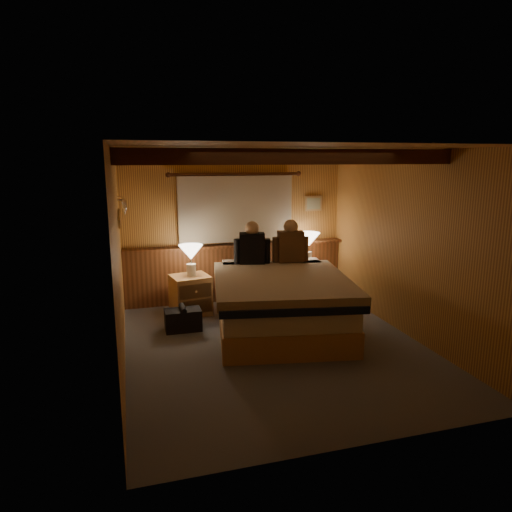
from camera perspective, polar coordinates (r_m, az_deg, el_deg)
name	(u,v)px	position (r m, az deg, el deg)	size (l,w,h in m)	color
floor	(275,346)	(5.79, 2.42, -11.22)	(4.20, 4.20, 0.00)	slate
ceiling	(277,149)	(5.32, 2.65, 13.26)	(4.20, 4.20, 0.00)	tan
wall_back	(235,227)	(7.42, -2.61, 3.62)	(3.60, 3.60, 0.00)	gold
wall_left	(119,261)	(5.16, -16.79, -0.64)	(4.20, 4.20, 0.00)	gold
wall_right	(408,244)	(6.23, 18.45, 1.38)	(4.20, 4.20, 0.00)	gold
wall_front	(364,306)	(3.56, 13.32, -6.06)	(3.60, 3.60, 0.00)	gold
wainscot	(237,271)	(7.50, -2.44, -1.85)	(3.60, 0.23, 0.94)	brown
curtain_window	(236,208)	(7.31, -2.51, 6.04)	(2.18, 0.09, 1.11)	#482612
ceiling_beams	(273,157)	(5.46, 2.13, 12.28)	(3.60, 1.65, 0.16)	#482612
coat_rail	(124,204)	(6.65, -16.22, 6.24)	(0.05, 0.55, 0.24)	silver
framed_print	(313,203)	(7.78, 7.19, 6.53)	(0.30, 0.04, 0.25)	tan
bed	(280,302)	(6.21, 3.01, -5.70)	(2.05, 2.49, 0.76)	tan
nightstand_left	(191,295)	(6.90, -8.18, -4.84)	(0.62, 0.58, 0.59)	tan
nightstand_right	(306,282)	(7.60, 6.33, -3.20)	(0.59, 0.55, 0.60)	tan
lamp_left	(191,254)	(6.75, -8.14, 0.23)	(0.36, 0.36, 0.46)	silver
lamp_right	(308,242)	(7.51, 6.48, 1.76)	(0.39, 0.39, 0.51)	silver
person_left	(252,246)	(6.75, -0.50, 1.21)	(0.53, 0.29, 0.66)	black
person_right	(290,244)	(6.88, 4.33, 1.45)	(0.55, 0.27, 0.67)	#533821
duffel_bag	(183,319)	(6.33, -9.11, -7.83)	(0.48, 0.29, 0.35)	black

